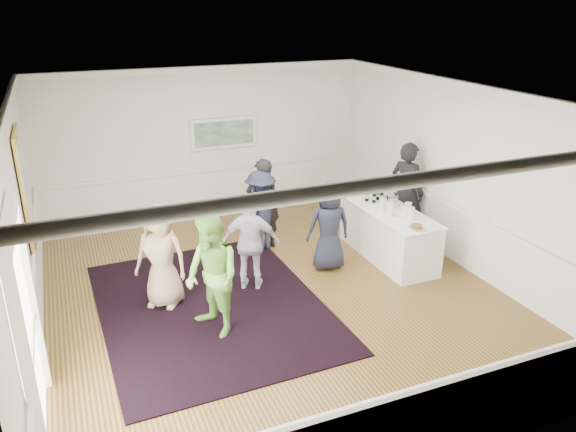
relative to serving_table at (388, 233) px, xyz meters
name	(u,v)px	position (x,y,z in m)	size (l,w,h in m)	color
floor	(274,293)	(-2.45, -0.50, -0.46)	(8.00, 8.00, 0.00)	olive
ceiling	(271,95)	(-2.45, -0.50, 2.74)	(7.00, 8.00, 0.02)	white
wall_left	(22,235)	(-5.95, -0.50, 1.14)	(0.02, 8.00, 3.20)	white
wall_right	(459,175)	(1.05, -0.50, 1.14)	(0.02, 8.00, 3.20)	white
wall_back	(206,142)	(-2.45, 3.50, 1.14)	(7.00, 0.02, 3.20)	white
wall_front	(430,338)	(-2.45, -4.50, 1.14)	(7.00, 0.02, 3.20)	white
wainscoting	(273,266)	(-2.45, -0.50, 0.04)	(7.00, 8.00, 1.00)	white
mirror	(26,191)	(-5.90, 0.80, 1.34)	(0.05, 1.25, 1.85)	gold
doorway	(26,318)	(-5.89, -2.40, 0.95)	(0.10, 1.78, 2.56)	white
landscape_painting	(224,133)	(-2.05, 3.45, 1.32)	(1.44, 0.06, 0.66)	white
area_rug	(211,306)	(-3.50, -0.52, -0.45)	(3.27, 4.30, 0.02)	black
serving_table	(388,233)	(0.00, 0.00, 0.00)	(0.87, 2.28, 0.92)	white
bartender	(407,192)	(0.75, 0.60, 0.52)	(0.72, 0.47, 1.96)	black
guest_tan	(161,256)	(-4.14, -0.16, 0.37)	(0.81, 0.53, 1.66)	tan
guest_green	(212,276)	(-3.63, -1.22, 0.42)	(0.86, 0.67, 1.78)	#7ABA4A
guest_lilac	(251,243)	(-2.70, -0.18, 0.34)	(0.94, 0.39, 1.61)	silver
guest_dark_a	(261,211)	(-2.04, 1.20, 0.32)	(1.01, 0.58, 1.57)	#212538
guest_dark_b	(263,204)	(-1.96, 1.30, 0.41)	(0.64, 0.42, 1.76)	black
guest_navy	(329,227)	(-1.21, 0.03, 0.31)	(0.76, 0.50, 1.56)	#212538
wine_bottles	(375,193)	(-0.01, 0.52, 0.61)	(0.32, 0.20, 0.31)	black
juice_pitchers	(399,209)	(-0.01, -0.31, 0.58)	(0.44, 0.66, 0.24)	#70AD3E
ice_bucket	(391,201)	(0.10, 0.13, 0.57)	(0.26, 0.26, 0.24)	silver
nut_bowl	(416,227)	(-0.09, -0.95, 0.50)	(0.25, 0.25, 0.08)	white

